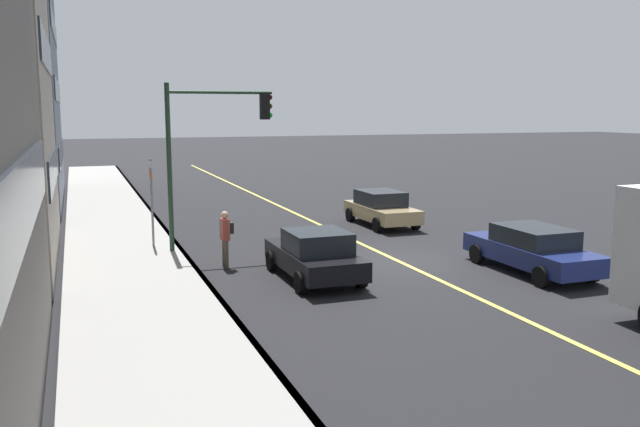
% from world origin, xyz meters
% --- Properties ---
extents(ground, '(200.00, 200.00, 0.00)m').
position_xyz_m(ground, '(0.00, 0.00, 0.00)').
color(ground, black).
extents(sidewalk_slab, '(80.00, 3.81, 0.15)m').
position_xyz_m(sidewalk_slab, '(0.00, 8.20, 0.07)').
color(sidewalk_slab, gray).
rests_on(sidewalk_slab, ground).
extents(curb_edge, '(80.00, 0.16, 0.15)m').
position_xyz_m(curb_edge, '(0.00, 6.38, 0.07)').
color(curb_edge, slate).
rests_on(curb_edge, ground).
extents(lane_stripe_center, '(80.00, 0.16, 0.01)m').
position_xyz_m(lane_stripe_center, '(0.00, 0.00, 0.01)').
color(lane_stripe_center, '#D8CC4C').
rests_on(lane_stripe_center, ground).
extents(car_black, '(4.17, 1.96, 1.45)m').
position_xyz_m(car_black, '(-1.31, 3.30, 0.72)').
color(car_black, black).
rests_on(car_black, ground).
extents(car_tan, '(4.21, 1.92, 1.45)m').
position_xyz_m(car_tan, '(6.25, -2.40, 0.74)').
color(car_tan, tan).
rests_on(car_tan, ground).
extents(car_navy, '(4.73, 1.94, 1.39)m').
position_xyz_m(car_navy, '(-2.77, -3.09, 0.72)').
color(car_navy, navy).
rests_on(car_navy, ground).
extents(pedestrian_with_backpack, '(0.42, 0.37, 1.76)m').
position_xyz_m(pedestrian_with_backpack, '(1.03, 5.38, 1.03)').
color(pedestrian_with_backpack, brown).
rests_on(pedestrian_with_backpack, ground).
extents(traffic_light_mast, '(0.28, 3.63, 5.70)m').
position_xyz_m(traffic_light_mast, '(3.40, 5.35, 3.89)').
color(traffic_light_mast, '#1E3823').
rests_on(traffic_light_mast, ground).
extents(street_sign_post, '(0.60, 0.08, 3.18)m').
position_xyz_m(street_sign_post, '(4.41, 7.20, 1.86)').
color(street_sign_post, slate).
rests_on(street_sign_post, ground).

